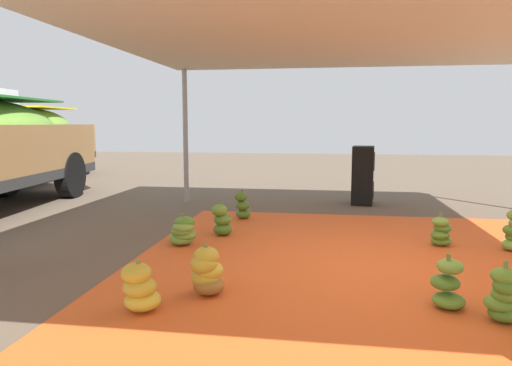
# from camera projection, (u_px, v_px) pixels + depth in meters

# --- Properties ---
(ground_plane) EXTENTS (40.00, 40.00, 0.00)m
(ground_plane) POSITION_uv_depth(u_px,v_px,m) (120.00, 253.00, 5.81)
(ground_plane) COLOR brown
(tarp_orange) EXTENTS (5.76, 5.40, 0.01)m
(tarp_orange) POSITION_uv_depth(u_px,v_px,m) (363.00, 263.00, 5.36)
(tarp_orange) COLOR #E05B23
(tarp_orange) RESTS_ON ground
(tent_canopy) EXTENTS (8.00, 7.00, 2.77)m
(tent_canopy) POSITION_uv_depth(u_px,v_px,m) (380.00, 24.00, 5.00)
(tent_canopy) COLOR #9EA0A5
(tent_canopy) RESTS_ON ground
(banana_bunch_2) EXTENTS (0.48, 0.48, 0.43)m
(banana_bunch_2) POSITION_uv_depth(u_px,v_px,m) (183.00, 232.00, 6.13)
(banana_bunch_2) COLOR #6B9E38
(banana_bunch_2) RESTS_ON tarp_orange
(banana_bunch_3) EXTENTS (0.38, 0.37, 0.49)m
(banana_bunch_3) POSITION_uv_depth(u_px,v_px,m) (222.00, 221.00, 6.67)
(banana_bunch_3) COLOR #477523
(banana_bunch_3) RESTS_ON tarp_orange
(banana_bunch_5) EXTENTS (0.33, 0.33, 0.51)m
(banana_bunch_5) POSITION_uv_depth(u_px,v_px,m) (503.00, 296.00, 3.74)
(banana_bunch_5) COLOR #518428
(banana_bunch_5) RESTS_ON tarp_orange
(banana_bunch_6) EXTENTS (0.34, 0.31, 0.51)m
(banana_bunch_6) POSITION_uv_depth(u_px,v_px,m) (242.00, 206.00, 7.82)
(banana_bunch_6) COLOR #477523
(banana_bunch_6) RESTS_ON tarp_orange
(banana_bunch_7) EXTENTS (0.39, 0.38, 0.49)m
(banana_bunch_7) POSITION_uv_depth(u_px,v_px,m) (207.00, 272.00, 4.35)
(banana_bunch_7) COLOR #996628
(banana_bunch_7) RESTS_ON tarp_orange
(banana_bunch_8) EXTENTS (0.38, 0.40, 0.46)m
(banana_bunch_8) POSITION_uv_depth(u_px,v_px,m) (140.00, 289.00, 3.97)
(banana_bunch_8) COLOR gold
(banana_bunch_8) RESTS_ON tarp_orange
(banana_bunch_9) EXTENTS (0.42, 0.40, 0.48)m
(banana_bunch_9) POSITION_uv_depth(u_px,v_px,m) (448.00, 285.00, 4.06)
(banana_bunch_9) COLOR #60932D
(banana_bunch_9) RESTS_ON tarp_orange
(banana_bunch_10) EXTENTS (0.35, 0.35, 0.45)m
(banana_bunch_10) POSITION_uv_depth(u_px,v_px,m) (441.00, 232.00, 6.10)
(banana_bunch_10) COLOR #60932D
(banana_bunch_10) RESTS_ON tarp_orange
(cargo_truck_far) EXTENTS (6.57, 3.06, 2.40)m
(cargo_truck_far) POSITION_uv_depth(u_px,v_px,m) (8.00, 137.00, 12.29)
(cargo_truck_far) COLOR #2D2D2D
(cargo_truck_far) RESTS_ON ground
(speaker_stack) EXTENTS (0.63, 0.49, 1.17)m
(speaker_stack) POSITION_uv_depth(u_px,v_px,m) (363.00, 175.00, 9.32)
(speaker_stack) COLOR black
(speaker_stack) RESTS_ON ground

